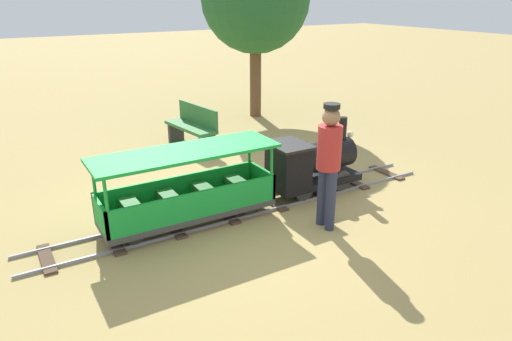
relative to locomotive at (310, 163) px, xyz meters
name	(u,v)px	position (x,y,z in m)	size (l,w,h in m)	color
ground_plane	(242,210)	(0.00, -1.15, -0.49)	(60.00, 60.00, 0.00)	#A38C51
track	(249,207)	(0.00, -1.04, -0.47)	(0.69, 6.05, 0.04)	gray
locomotive	(310,163)	(0.00, 0.00, 0.00)	(0.65, 1.45, 1.06)	black
passenger_car	(188,194)	(0.00, -1.94, -0.06)	(0.75, 2.35, 0.97)	#3F3F3F
conductor_person	(329,157)	(0.96, -0.46, 0.47)	(0.30, 0.30, 1.62)	#282D47
park_bench	(193,127)	(-2.94, -0.61, -0.07)	(1.35, 0.59, 0.82)	#2D6B33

